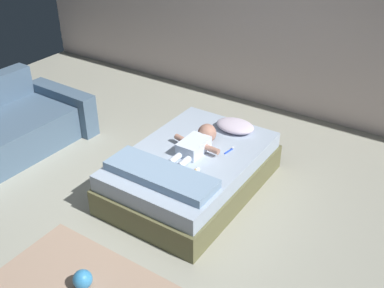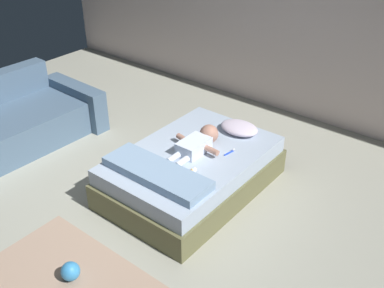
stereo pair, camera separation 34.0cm
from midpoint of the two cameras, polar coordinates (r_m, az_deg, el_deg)
ground_plane at (r=4.27m, az=-6.05°, el=-9.80°), size 8.00×8.00×0.00m
wall_behind_bed at (r=5.90m, az=14.59°, el=16.21°), size 8.00×0.12×2.71m
bed at (r=4.52m, az=2.16°, el=-3.52°), size 1.16×1.73×0.43m
pillow at (r=4.77m, az=7.98°, el=1.98°), size 0.41×0.30×0.10m
baby at (r=4.43m, az=3.04°, el=0.14°), size 0.51×0.66×0.19m
toothbrush at (r=4.42m, az=6.96°, el=-1.09°), size 0.03×0.14×0.02m
couch at (r=5.62m, az=-19.92°, el=2.43°), size 1.12×1.86×0.75m
rug at (r=3.78m, az=-12.68°, el=-17.27°), size 1.52×0.98×0.01m
toy_ball at (r=3.78m, az=-12.44°, el=-15.39°), size 0.15×0.15×0.15m
blanket at (r=4.05m, az=-2.07°, el=-3.68°), size 1.04×0.35×0.08m
baby_bottle at (r=4.08m, az=2.36°, el=-3.60°), size 0.06×0.12×0.07m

